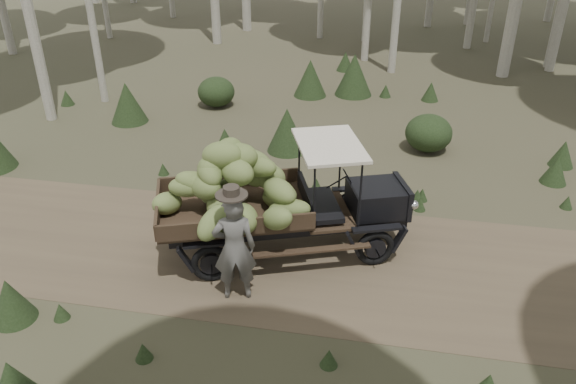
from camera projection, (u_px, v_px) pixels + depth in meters
name	position (u px, v px, depth m)	size (l,w,h in m)	color
ground	(382.00, 268.00, 10.40)	(120.00, 120.00, 0.00)	#473D2B
dirt_track	(382.00, 268.00, 10.39)	(70.00, 4.00, 0.01)	brown
banana_truck	(258.00, 190.00, 10.14)	(4.95, 3.24, 2.40)	black
farmer	(234.00, 247.00, 9.21)	(0.82, 0.65, 2.13)	#514F4A
undergrowth	(353.00, 249.00, 9.95)	(24.56, 23.85, 1.38)	#233319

